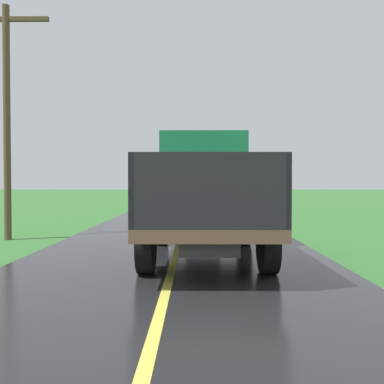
% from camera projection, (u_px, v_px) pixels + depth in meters
% --- Properties ---
extents(banana_truck_near, '(2.38, 5.82, 2.80)m').
position_uv_depth(banana_truck_near, '(203.00, 190.00, 9.57)').
color(banana_truck_near, '#2D2D30').
rests_on(banana_truck_near, road_surface).
extents(utility_pole_roadside, '(2.45, 0.20, 6.72)m').
position_uv_depth(utility_pole_roadside, '(7.00, 111.00, 11.80)').
color(utility_pole_roadside, brown).
rests_on(utility_pole_roadside, ground).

